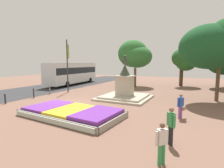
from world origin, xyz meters
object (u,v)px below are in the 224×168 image
at_px(banner_pole, 67,65).
at_px(pedestrian_near_planter, 162,141).
at_px(kerb_bollard_mid_b, 34,93).
at_px(kerb_bollard_north, 50,90).
at_px(flower_planter, 72,113).
at_px(statue_monument, 125,90).
at_px(pedestrian_crossing_plaza, 171,123).
at_px(pedestrian_with_handbag, 181,105).
at_px(city_bus, 73,72).
at_px(kerb_bollard_mid_a, 5,98).

height_order(banner_pole, pedestrian_near_planter, banner_pole).
bearing_deg(kerb_bollard_mid_b, kerb_bollard_north, 93.88).
bearing_deg(flower_planter, banner_pole, 131.79).
bearing_deg(statue_monument, flower_planter, -97.29).
bearing_deg(banner_pole, pedestrian_crossing_plaza, -33.85).
bearing_deg(pedestrian_with_handbag, flower_planter, -156.79).
bearing_deg(kerb_bollard_mid_b, pedestrian_with_handbag, -1.71).
bearing_deg(city_bus, statue_monument, -30.27).
xyz_separation_m(statue_monument, kerb_bollard_mid_a, (-8.74, -6.98, -0.43)).
relative_size(pedestrian_crossing_plaza, kerb_bollard_mid_b, 1.66).
bearing_deg(flower_planter, kerb_bollard_mid_b, 156.89).
distance_m(flower_planter, kerb_bollard_mid_a, 7.82).
height_order(flower_planter, pedestrian_near_planter, pedestrian_near_planter).
height_order(banner_pole, pedestrian_crossing_plaza, banner_pole).
bearing_deg(pedestrian_crossing_plaza, kerb_bollard_north, 154.31).
xyz_separation_m(banner_pole, pedestrian_near_planter, (13.65, -10.94, -2.55)).
distance_m(pedestrian_with_handbag, kerb_bollard_mid_a, 14.78).
xyz_separation_m(city_bus, kerb_bollard_north, (3.88, -9.04, -1.54)).
relative_size(flower_planter, kerb_bollard_mid_b, 6.97).
bearing_deg(flower_planter, pedestrian_with_handbag, 23.21).
bearing_deg(kerb_bollard_mid_a, banner_pole, 83.90).
distance_m(flower_planter, banner_pole, 10.98).
height_order(pedestrian_with_handbag, kerb_bollard_north, pedestrian_with_handbag).
xyz_separation_m(pedestrian_with_handbag, kerb_bollard_mid_a, (-14.54, -2.59, -0.44)).
bearing_deg(city_bus, pedestrian_with_handbag, -32.53).
distance_m(city_bus, kerb_bollard_north, 9.95).
distance_m(city_bus, kerb_bollard_mid_b, 12.19).
bearing_deg(banner_pole, kerb_bollard_north, -113.82).
xyz_separation_m(city_bus, pedestrian_with_handbag, (18.56, -11.84, -1.16)).
distance_m(banner_pole, kerb_bollard_mid_a, 8.13).
distance_m(statue_monument, pedestrian_near_planter, 11.85).
height_order(city_bus, pedestrian_with_handbag, city_bus).
bearing_deg(flower_planter, pedestrian_near_planter, -25.05).
bearing_deg(pedestrian_near_planter, kerb_bollard_mid_b, 155.99).
bearing_deg(kerb_bollard_north, pedestrian_near_planter, -31.07).
bearing_deg(pedestrian_crossing_plaza, flower_planter, 168.52).
bearing_deg(statue_monument, banner_pole, 176.01).
xyz_separation_m(city_bus, pedestrian_crossing_plaza, (18.53, -16.09, -1.08)).
height_order(statue_monument, kerb_bollard_mid_b, statue_monument).
distance_m(flower_planter, statue_monument, 7.37).
xyz_separation_m(banner_pole, pedestrian_with_handbag, (13.74, -4.94, -2.52)).
distance_m(city_bus, kerb_bollard_mid_a, 15.06).
height_order(pedestrian_crossing_plaza, kerb_bollard_north, pedestrian_crossing_plaza).
distance_m(city_bus, pedestrian_near_planter, 25.70).
xyz_separation_m(kerb_bollard_mid_a, kerb_bollard_north, (-0.14, 5.39, 0.06)).
bearing_deg(kerb_bollard_mid_a, city_bus, 105.57).
height_order(kerb_bollard_mid_a, kerb_bollard_mid_b, kerb_bollard_mid_b).
bearing_deg(kerb_bollard_mid_b, flower_planter, -23.11).
xyz_separation_m(pedestrian_with_handbag, kerb_bollard_mid_b, (-14.52, 0.43, -0.38)).
xyz_separation_m(pedestrian_crossing_plaza, kerb_bollard_mid_a, (-14.51, 1.66, -0.51)).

